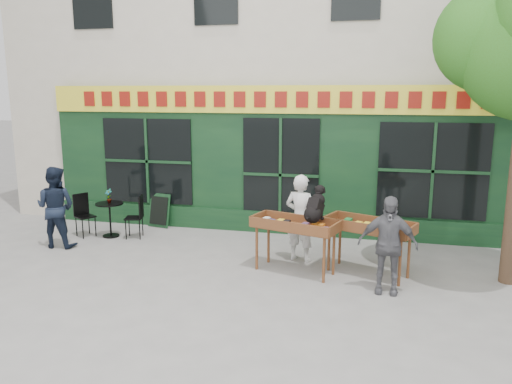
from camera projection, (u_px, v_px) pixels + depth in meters
ground at (256, 267)px, 9.14m from camera, size 80.00×80.00×0.00m
building at (306, 25)px, 13.85m from camera, size 14.00×7.26×10.00m
book_cart_center at (295, 227)px, 8.75m from camera, size 1.61×1.02×0.99m
dog at (315, 203)px, 8.53m from camera, size 0.50×0.67×0.60m
woman at (300, 218)px, 9.37m from camera, size 0.69×0.56×1.66m
book_cart_right at (369, 229)px, 8.65m from camera, size 1.62×1.13×0.99m
man_right at (388, 245)px, 7.87m from camera, size 0.94×0.42×1.58m
bistro_table at (110, 213)px, 10.98m from camera, size 0.60×0.60×0.76m
bistro_chair_left at (83, 211)px, 11.07m from camera, size 0.50×0.50×0.95m
bistro_chair_right at (138, 213)px, 10.90m from camera, size 0.44×0.44×0.95m
potted_plant at (109, 196)px, 10.91m from camera, size 0.19×0.15×0.32m
man_left at (56, 207)px, 10.23m from camera, size 0.86×0.69×1.68m
chalkboard at (159, 210)px, 11.82m from camera, size 0.59×0.29×0.79m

